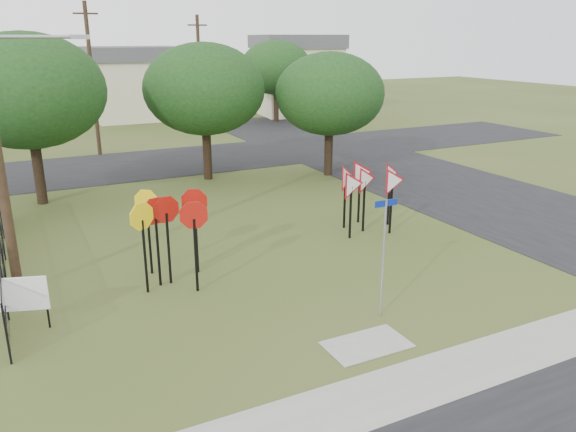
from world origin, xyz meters
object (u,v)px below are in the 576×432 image
Objects in this scene: stop_sign_cluster at (167,219)px; yield_sign_cluster at (367,181)px; street_name_sign at (383,251)px; info_board at (23,296)px.

yield_sign_cluster is at bearing 10.34° from stop_sign_cluster.
info_board is at bearing 158.91° from street_name_sign.
info_board is at bearing -166.98° from yield_sign_cluster.
street_name_sign is 6.96m from yield_sign_cluster.
stop_sign_cluster is (-4.36, 4.52, 0.18)m from street_name_sign.
yield_sign_cluster is (3.58, 5.97, 0.07)m from street_name_sign.
yield_sign_cluster is 2.20× the size of info_board.
info_board is (-11.91, -2.75, -0.90)m from yield_sign_cluster.
street_name_sign is 2.16× the size of info_board.
street_name_sign reaches higher than info_board.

